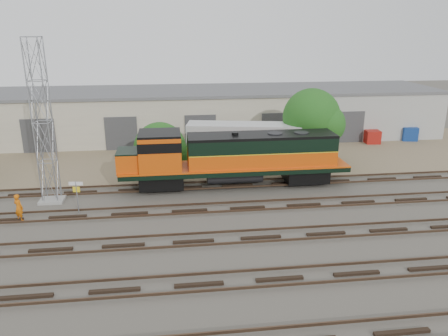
{
  "coord_description": "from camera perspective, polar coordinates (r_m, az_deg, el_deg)",
  "views": [
    {
      "loc": [
        -1.1,
        -25.86,
        12.0
      ],
      "look_at": [
        2.68,
        4.0,
        2.2
      ],
      "focal_mm": 35.0,
      "sensor_mm": 36.0,
      "label": 1
    }
  ],
  "objects": [
    {
      "name": "ground",
      "position": [
        28.53,
        -4.36,
        -6.89
      ],
      "size": [
        140.0,
        140.0,
        0.0
      ],
      "primitive_type": "plane",
      "color": "#47423A",
      "rests_on": "ground"
    },
    {
      "name": "tree_mid",
      "position": [
        37.88,
        -8.0,
        2.35
      ],
      "size": [
        4.74,
        4.51,
        4.51
      ],
      "color": "#382619",
      "rests_on": "ground"
    },
    {
      "name": "locomotive",
      "position": [
        33.58,
        0.91,
        1.47
      ],
      "size": [
        17.66,
        3.1,
        4.24
      ],
      "color": "black",
      "rests_on": "tracks"
    },
    {
      "name": "warehouse",
      "position": [
        49.74,
        -5.8,
        7.11
      ],
      "size": [
        58.4,
        10.4,
        5.3
      ],
      "color": "beige",
      "rests_on": "ground"
    },
    {
      "name": "signal_tower",
      "position": [
        32.38,
        -22.57,
        5.12
      ],
      "size": [
        1.67,
        1.67,
        11.36
      ],
      "rotation": [
        0.0,
        0.0,
        -0.06
      ],
      "color": "gray",
      "rests_on": "ground"
    },
    {
      "name": "dirt_strip",
      "position": [
        42.6,
        -5.44,
        1.6
      ],
      "size": [
        80.0,
        16.0,
        0.02
      ],
      "primitive_type": "cube",
      "color": "#726047",
      "rests_on": "ground"
    },
    {
      "name": "tree_east",
      "position": [
        39.71,
        11.78,
        6.3
      ],
      "size": [
        5.33,
        5.08,
        6.85
      ],
      "color": "#382619",
      "rests_on": "ground"
    },
    {
      "name": "dumpster_red",
      "position": [
        49.55,
        18.78,
        3.88
      ],
      "size": [
        1.6,
        1.51,
        1.4
      ],
      "primitive_type": "cube",
      "rotation": [
        0.0,
        0.0,
        -0.08
      ],
      "color": "maroon",
      "rests_on": "ground"
    },
    {
      "name": "worker",
      "position": [
        31.07,
        -25.25,
        -4.69
      ],
      "size": [
        0.8,
        0.72,
        1.83
      ],
      "primitive_type": "imported",
      "rotation": [
        0.0,
        0.0,
        2.59
      ],
      "color": "#D1600B",
      "rests_on": "ground"
    },
    {
      "name": "tracks",
      "position": [
        25.8,
        -4.01,
        -9.53
      ],
      "size": [
        80.0,
        20.4,
        0.28
      ],
      "color": "black",
      "rests_on": "ground"
    },
    {
      "name": "sign_post",
      "position": [
        30.52,
        -18.7,
        -2.87
      ],
      "size": [
        0.93,
        0.18,
        2.29
      ],
      "color": "gray",
      "rests_on": "ground"
    },
    {
      "name": "dumpster_blue",
      "position": [
        52.33,
        22.99,
        4.18
      ],
      "size": [
        1.84,
        1.76,
        1.5
      ],
      "primitive_type": "cube",
      "rotation": [
        0.0,
        0.0,
        -0.18
      ],
      "color": "navy",
      "rests_on": "ground"
    },
    {
      "name": "semi_trailer",
      "position": [
        38.91,
        4.85,
        3.7
      ],
      "size": [
        12.71,
        4.79,
        3.84
      ],
      "rotation": [
        0.0,
        0.0,
        -0.19
      ],
      "color": "silver",
      "rests_on": "ground"
    }
  ]
}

